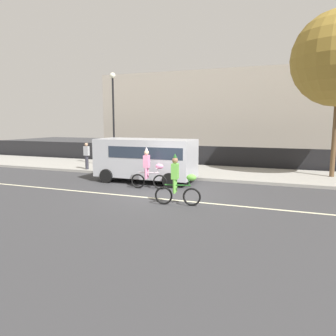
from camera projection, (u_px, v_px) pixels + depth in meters
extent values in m
plane|color=#38383A|center=(161.00, 196.00, 13.57)|extent=(80.00, 80.00, 0.00)
cube|color=beige|center=(156.00, 198.00, 13.11)|extent=(36.00, 0.14, 0.01)
cube|color=#9E9B93|center=(203.00, 172.00, 19.54)|extent=(60.00, 5.00, 0.15)
cube|color=black|center=(215.00, 157.00, 22.12)|extent=(40.00, 0.08, 1.40)
cube|color=#B2A899|center=(265.00, 115.00, 28.78)|extent=(28.00, 8.00, 7.22)
torus|color=black|center=(160.00, 182.00, 14.82)|extent=(0.67, 0.16, 0.67)
torus|color=black|center=(138.00, 181.00, 15.07)|extent=(0.67, 0.16, 0.67)
cylinder|color=silver|center=(149.00, 173.00, 14.89)|extent=(0.96, 0.18, 0.05)
cylinder|color=silver|center=(146.00, 171.00, 14.91)|extent=(0.04, 0.04, 0.18)
cylinder|color=silver|center=(158.00, 170.00, 14.77)|extent=(0.04, 0.04, 0.23)
cylinder|color=silver|center=(158.00, 168.00, 14.76)|extent=(0.10, 0.50, 0.03)
ellipsoid|color=pink|center=(159.00, 166.00, 14.73)|extent=(0.38, 0.25, 0.24)
cube|color=pink|center=(147.00, 161.00, 14.84)|extent=(0.28, 0.35, 0.56)
sphere|color=beige|center=(146.00, 153.00, 14.79)|extent=(0.22, 0.22, 0.22)
cone|color=silver|center=(146.00, 149.00, 14.76)|extent=(0.14, 0.14, 0.16)
cylinder|color=pink|center=(146.00, 174.00, 14.79)|extent=(0.11, 0.11, 0.48)
cylinder|color=pink|center=(148.00, 173.00, 15.06)|extent=(0.11, 0.11, 0.48)
torus|color=black|center=(192.00, 197.00, 11.92)|extent=(0.67, 0.19, 0.67)
torus|color=black|center=(164.00, 196.00, 12.12)|extent=(0.67, 0.19, 0.67)
cylinder|color=#266626|center=(178.00, 185.00, 11.96)|extent=(0.96, 0.22, 0.05)
cylinder|color=#266626|center=(174.00, 183.00, 11.98)|extent=(0.04, 0.04, 0.18)
cylinder|color=#266626|center=(189.00, 182.00, 11.86)|extent=(0.04, 0.04, 0.23)
cylinder|color=#266626|center=(189.00, 179.00, 11.85)|extent=(0.12, 0.50, 0.03)
ellipsoid|color=#72CC4C|center=(191.00, 178.00, 11.82)|extent=(0.39, 0.26, 0.24)
cube|color=#72CC4C|center=(175.00, 171.00, 11.91)|extent=(0.29, 0.36, 0.56)
sphere|color=#9E7051|center=(175.00, 160.00, 11.85)|extent=(0.22, 0.22, 0.22)
cone|color=#266626|center=(175.00, 155.00, 11.83)|extent=(0.14, 0.14, 0.16)
cylinder|color=#72CC4C|center=(174.00, 187.00, 11.85)|extent=(0.11, 0.11, 0.48)
cylinder|color=#72CC4C|center=(176.00, 185.00, 12.12)|extent=(0.11, 0.11, 0.48)
cube|color=silver|center=(146.00, 158.00, 16.60)|extent=(5.00, 2.00, 1.90)
cube|color=#283342|center=(153.00, 151.00, 16.41)|extent=(3.90, 2.02, 0.56)
cylinder|color=black|center=(170.00, 180.00, 15.19)|extent=(0.70, 0.22, 0.70)
cylinder|color=black|center=(183.00, 174.00, 17.03)|extent=(0.70, 0.22, 0.70)
cylinder|color=black|center=(107.00, 176.00, 16.43)|extent=(0.70, 0.22, 0.70)
cylinder|color=black|center=(126.00, 170.00, 18.27)|extent=(0.70, 0.22, 0.70)
cylinder|color=black|center=(114.00, 124.00, 20.35)|extent=(0.12, 0.12, 5.50)
sphere|color=#EAEACC|center=(113.00, 76.00, 19.94)|extent=(0.36, 0.36, 0.36)
cylinder|color=brown|center=(334.00, 135.00, 17.11)|extent=(0.24, 0.24, 4.38)
cylinder|color=#33333D|center=(87.00, 162.00, 20.03)|extent=(0.20, 0.20, 0.85)
cube|color=#B7BABF|center=(86.00, 151.00, 19.93)|extent=(0.32, 0.20, 0.56)
sphere|color=tan|center=(86.00, 145.00, 19.87)|extent=(0.20, 0.20, 0.20)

